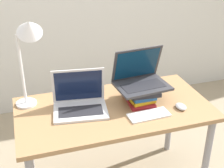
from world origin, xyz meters
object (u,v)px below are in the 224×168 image
mouse (181,106)px  wireless_keyboard (149,115)px  laptop_on_books (140,78)px  book_stack (140,93)px  laptop_left (80,102)px  desk_lamp (28,38)px

mouse → wireless_keyboard: bearing=-175.0°
laptop_on_books → book_stack: bearing=-104.8°
wireless_keyboard → mouse: (0.24, 0.02, 0.01)m
laptop_on_books → mouse: size_ratio=3.95×
wireless_keyboard → mouse: mouse is taller
laptop_left → laptop_on_books: laptop_on_books is taller
laptop_on_books → mouse: laptop_on_books is taller
desk_lamp → wireless_keyboard: bearing=-27.6°
laptop_left → book_stack: (0.43, -0.02, 0.01)m
book_stack → desk_lamp: size_ratio=0.43×
book_stack → desk_lamp: 0.83m
book_stack → mouse: (0.23, -0.18, -0.04)m
laptop_on_books → desk_lamp: desk_lamp is taller
laptop_on_books → desk_lamp: bearing=169.1°
book_stack → desk_lamp: bearing=167.3°
laptop_on_books → desk_lamp: (-0.71, 0.14, 0.32)m
laptop_on_books → mouse: 0.33m
mouse → desk_lamp: 1.09m
mouse → desk_lamp: size_ratio=0.15×
laptop_left → laptop_on_books: size_ratio=1.02×
laptop_left → wireless_keyboard: 0.46m
book_stack → wireless_keyboard: (-0.02, -0.20, -0.05)m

